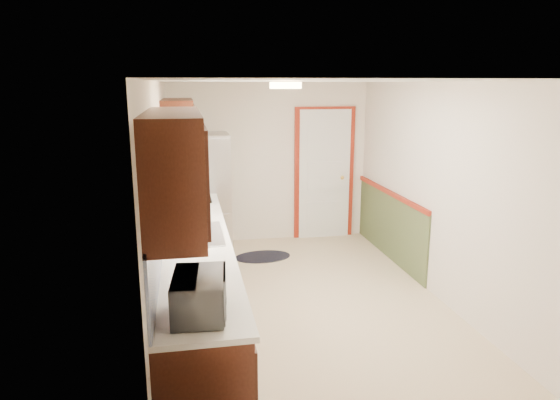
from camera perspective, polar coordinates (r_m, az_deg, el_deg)
name	(u,v)px	position (r m, az deg, el deg)	size (l,w,h in m)	color
room_shell	(310,199)	(5.20, 3.42, 0.08)	(3.20, 5.20, 2.52)	beige
kitchen_run	(191,251)	(4.88, -10.08, -5.77)	(0.63, 4.00, 2.20)	#35140C
back_wall_trim	(338,184)	(7.61, 6.60, 1.80)	(1.12, 2.30, 2.08)	maroon
ceiling_fixture	(286,85)	(4.81, 0.64, 12.98)	(0.30, 0.30, 0.06)	#FFD88C
microwave	(200,291)	(3.22, -9.19, -10.23)	(0.49, 0.27, 0.33)	white
refrigerator	(204,195)	(7.08, -8.65, 0.60)	(0.72, 0.72, 1.71)	#B7B7BC
rug	(263,257)	(7.05, -1.99, -6.49)	(0.78, 0.51, 0.01)	black
cooktop	(193,198)	(6.47, -9.97, 0.22)	(0.46, 0.56, 0.02)	black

